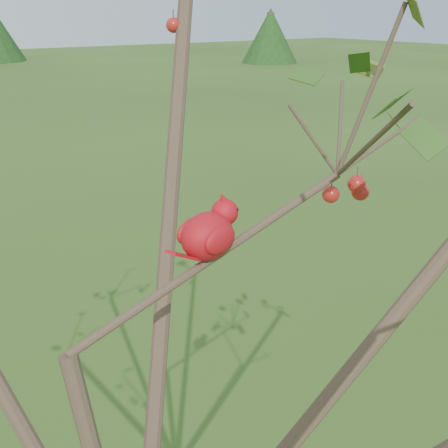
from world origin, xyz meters
name	(u,v)px	position (x,y,z in m)	size (l,w,h in m)	color
crabapple_tree	(131,285)	(0.03, -0.02, 2.12)	(2.35, 2.05, 2.95)	#3E2D21
cardinal	(210,233)	(0.24, 0.08, 2.13)	(0.19, 0.12, 0.14)	red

